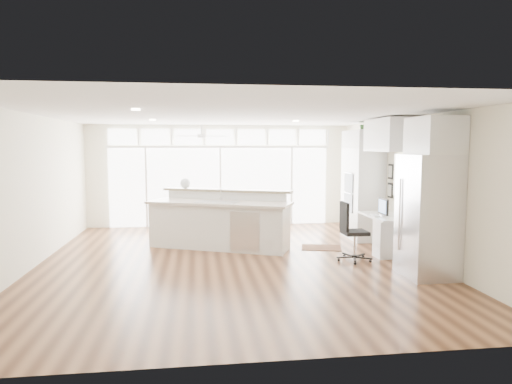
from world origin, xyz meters
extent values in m
cube|color=#462615|center=(0.00, 0.00, -0.01)|extent=(7.00, 8.00, 0.02)
cube|color=white|center=(0.00, 0.00, 2.70)|extent=(7.00, 8.00, 0.02)
cube|color=white|center=(0.00, 4.00, 1.35)|extent=(7.00, 0.04, 2.70)
cube|color=white|center=(0.00, -4.00, 1.35)|extent=(7.00, 0.04, 2.70)
cube|color=white|center=(-3.50, 0.00, 1.35)|extent=(0.04, 8.00, 2.70)
cube|color=white|center=(3.50, 0.00, 1.35)|extent=(0.04, 8.00, 2.70)
cube|color=white|center=(0.00, 3.94, 1.05)|extent=(5.80, 0.06, 2.08)
cube|color=white|center=(0.00, 3.94, 2.38)|extent=(5.90, 0.06, 0.40)
cube|color=white|center=(3.46, 0.30, 1.55)|extent=(0.04, 0.85, 0.85)
cube|color=white|center=(-0.50, 2.80, 2.48)|extent=(1.16, 1.16, 0.32)
cube|color=white|center=(0.00, 0.20, 2.68)|extent=(3.40, 3.00, 0.02)
cube|color=silver|center=(3.17, 1.80, 1.25)|extent=(0.64, 1.20, 2.50)
cube|color=silver|center=(3.13, 0.30, 0.38)|extent=(0.72, 1.30, 0.76)
cube|color=silver|center=(3.17, 0.30, 2.35)|extent=(0.64, 1.30, 0.64)
cube|color=silver|center=(3.11, -1.35, 1.00)|extent=(0.76, 0.90, 2.00)
cube|color=silver|center=(3.17, -1.35, 2.30)|extent=(0.64, 0.90, 0.60)
cube|color=black|center=(3.46, 0.92, 1.40)|extent=(0.06, 0.22, 0.80)
cube|color=silver|center=(-0.18, 1.19, 0.60)|extent=(3.23, 2.26, 1.20)
cube|color=#331B10|center=(1.96, 0.91, 0.01)|extent=(0.94, 0.77, 0.01)
cube|color=black|center=(2.27, -0.24, 0.55)|extent=(0.58, 0.54, 1.10)
sphere|color=silver|center=(-0.88, 1.94, 1.32)|extent=(0.32, 0.32, 0.23)
cube|color=black|center=(3.05, 0.30, 0.94)|extent=(0.09, 0.44, 0.36)
cube|color=silver|center=(2.88, 0.30, 0.77)|extent=(0.15, 0.33, 0.02)
imported|color=#335F29|center=(3.17, 1.80, 2.61)|extent=(0.31, 0.33, 0.23)
camera|label=1|loc=(-0.63, -8.28, 2.13)|focal=32.00mm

